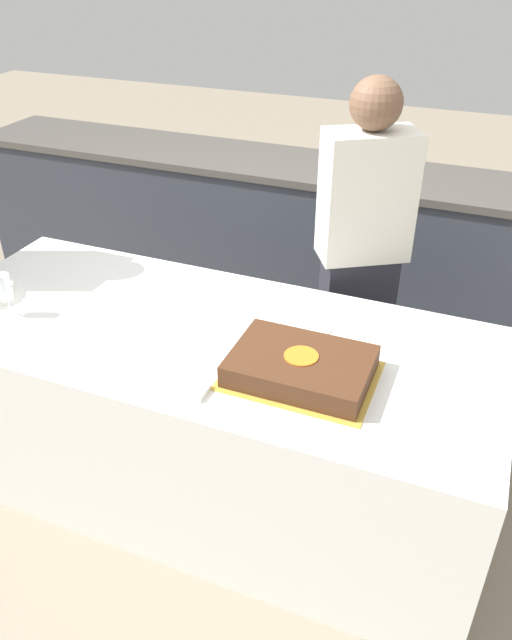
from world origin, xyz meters
name	(u,v)px	position (x,y,z in m)	size (l,w,h in m)	color
ground_plane	(212,479)	(0.00, 0.00, 0.00)	(14.00, 14.00, 0.00)	gray
back_counter	(321,243)	(0.00, 1.53, 0.46)	(4.40, 0.58, 0.92)	#333842
dining_table	(208,411)	(0.00, 0.00, 0.38)	(2.18, 0.91, 0.77)	white
cake	(301,366)	(0.42, -0.12, 0.81)	(0.50, 0.36, 0.09)	gold
wine_glass	(5,289)	(-0.73, -0.17, 0.88)	(0.07, 0.07, 0.18)	white
side_plate_near_cake	(311,325)	(0.35, 0.19, 0.77)	(0.17, 0.17, 0.00)	white
utensil_pile	(187,389)	(0.10, -0.33, 0.78)	(0.14, 0.08, 0.02)	white
person_cutting_cake	(360,261)	(0.42, 0.68, 0.82)	(0.41, 0.36, 1.58)	#282833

